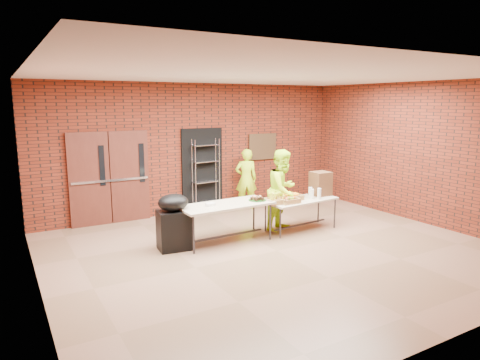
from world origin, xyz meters
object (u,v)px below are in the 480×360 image
Objects in this scene: covered_grill at (174,222)px; volunteer_man at (283,190)px; table_right at (301,202)px; coffee_dispenser at (321,184)px; wire_rack at (206,176)px; table_left at (226,207)px; volunteer_woman at (246,179)px.

volunteer_man reaches higher than covered_grill.
table_right is 0.47m from volunteer_man.
volunteer_man is (-0.96, 0.10, -0.07)m from coffee_dispenser.
coffee_dispenser reaches higher than covered_grill.
wire_rack is 0.96× the size of table_left.
covered_grill is at bearing 156.18° from volunteer_man.
coffee_dispenser is at bearing -58.88° from wire_rack.
table_right is 2.24m from volunteer_woman.
volunteer_man is at bearing -76.49° from wire_rack.
volunteer_man is (2.52, 0.03, 0.34)m from covered_grill.
wire_rack reaches higher than volunteer_man.
covered_grill is 0.68× the size of volunteer_woman.
volunteer_woman is (2.79, 2.04, 0.25)m from covered_grill.
wire_rack is 2.49m from table_left.
table_left is at bearing 161.25° from volunteer_man.
coffee_dispenser reaches higher than table_right.
wire_rack is at bearing 71.30° from table_left.
wire_rack is 2.89m from covered_grill.
table_left is at bearing 172.08° from table_right.
coffee_dispenser is 0.50× the size of covered_grill.
table_right is at bearing -4.57° from table_left.
coffee_dispenser is 2.23m from volunteer_woman.
table_left is 2.78m from volunteer_woman.
volunteer_man reaches higher than table_right.
wire_rack reaches higher than covered_grill.
table_left is 1.09× the size of volunteer_man.
coffee_dispenser is at bearing -30.30° from volunteer_man.
wire_rack is 2.70m from table_right.
covered_grill is at bearing 57.11° from volunteer_woman.
wire_rack reaches higher than table_right.
volunteer_man is (1.47, 0.15, 0.17)m from table_left.
table_left is (-0.71, -2.38, -0.21)m from wire_rack.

